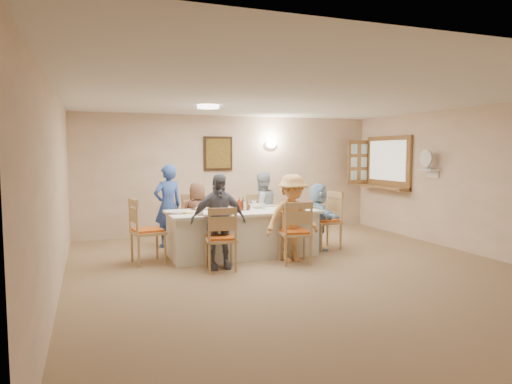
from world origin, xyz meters
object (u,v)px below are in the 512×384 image
object	(u,v)px
serving_hatch	(388,163)
condiment_ketchup	(239,204)
diner_front_left	(218,221)
caregiver	(168,206)
diner_right_end	(318,216)
diner_back_left	(198,216)
chair_back_right	(259,219)
diner_front_right	(292,218)
dining_table	(242,233)
chair_front_right	(295,232)
chair_left_end	(148,230)
chair_back_left	(197,222)
diner_back_right	(262,209)
chair_right_end	(325,220)
desk_fan	(428,162)
chair_front_left	(221,238)

from	to	relation	value
serving_hatch	condiment_ketchup	world-z (taller)	serving_hatch
diner_front_left	caregiver	xyz separation A→B (m)	(-0.45, 1.83, 0.04)
diner_right_end	diner_back_left	bearing A→B (deg)	76.35
chair_back_right	diner_front_right	size ratio (longest dim) A/B	0.68
dining_table	chair_front_right	size ratio (longest dim) A/B	2.51
diner_back_left	diner_front_right	bearing A→B (deg)	142.99
chair_back_right	diner_front_right	xyz separation A→B (m)	(0.00, -1.48, 0.22)
caregiver	diner_back_left	bearing A→B (deg)	115.10
chair_front_right	diner_front_left	bearing A→B (deg)	5.26
chair_back_right	condiment_ketchup	world-z (taller)	condiment_ketchup
chair_front_right	chair_left_end	bearing A→B (deg)	-9.44
chair_back_left	diner_back_right	distance (m)	1.22
diner_front_left	diner_front_right	distance (m)	1.20
chair_right_end	diner_back_right	bearing A→B (deg)	-131.23
chair_back_right	desk_fan	bearing A→B (deg)	-12.71
chair_front_right	diner_back_right	distance (m)	1.49
diner_back_right	condiment_ketchup	size ratio (longest dim) A/B	6.22
chair_right_end	diner_front_right	distance (m)	1.18
diner_front_right	diner_back_right	bearing A→B (deg)	87.11
chair_front_left	chair_left_end	distance (m)	1.24
chair_front_left	chair_right_end	distance (m)	2.29
desk_fan	chair_back_right	world-z (taller)	desk_fan
chair_left_end	diner_front_right	xyz separation A→B (m)	(2.15, -0.68, 0.18)
desk_fan	condiment_ketchup	xyz separation A→B (m)	(-3.65, 0.21, -0.68)
chair_back_right	chair_left_end	size ratio (longest dim) A/B	0.91
diner_back_left	diner_front_left	xyz separation A→B (m)	(0.00, -1.36, 0.10)
chair_right_end	diner_back_right	xyz separation A→B (m)	(-0.95, 0.68, 0.17)
chair_right_end	diner_front_right	xyz separation A→B (m)	(-0.95, -0.68, 0.18)
chair_right_end	diner_back_left	size ratio (longest dim) A/B	0.85
condiment_ketchup	chair_back_left	bearing A→B (deg)	123.44
diner_back_left	diner_right_end	xyz separation A→B (m)	(2.02, -0.68, -0.02)
desk_fan	diner_back_right	size ratio (longest dim) A/B	0.22
chair_back_left	diner_front_left	bearing A→B (deg)	-96.36
diner_back_left	condiment_ketchup	xyz separation A→B (m)	(0.54, -0.70, 0.26)
chair_left_end	chair_right_end	bearing A→B (deg)	-99.50
chair_right_end	condiment_ketchup	bearing A→B (deg)	-95.02
chair_front_left	serving_hatch	bearing A→B (deg)	-148.17
chair_front_left	caregiver	bearing A→B (deg)	-69.27
diner_front_left	caregiver	size ratio (longest dim) A/B	0.94
serving_hatch	diner_front_left	bearing A→B (deg)	-157.26
caregiver	dining_table	bearing A→B (deg)	113.74
diner_front_left	serving_hatch	bearing A→B (deg)	24.89
chair_front_left	condiment_ketchup	distance (m)	1.03
serving_hatch	diner_right_end	distance (m)	2.70
chair_front_left	diner_right_end	bearing A→B (deg)	-150.66
chair_left_end	chair_back_right	bearing A→B (deg)	-79.09
diner_front_left	diner_right_end	distance (m)	2.13
diner_back_left	diner_back_right	bearing A→B (deg)	-168.44
diner_back_right	diner_front_left	size ratio (longest dim) A/B	0.96
chair_back_right	condiment_ketchup	bearing A→B (deg)	-122.62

